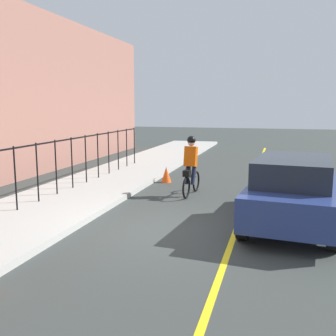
{
  "coord_description": "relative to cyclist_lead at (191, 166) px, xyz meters",
  "views": [
    {
      "loc": [
        -8.13,
        -2.43,
        2.74
      ],
      "look_at": [
        2.36,
        0.52,
        1.0
      ],
      "focal_mm": 42.21,
      "sensor_mm": 36.0,
      "label": 1
    }
  ],
  "objects": [
    {
      "name": "iron_fence",
      "position": [
        -2.45,
        3.69,
        0.3
      ],
      "size": [
        14.9,
        0.04,
        1.6
      ],
      "color": "black",
      "rests_on": "sidewalk"
    },
    {
      "name": "ground_plane",
      "position": [
        -3.45,
        -0.11,
        -0.91
      ],
      "size": [
        80.0,
        80.0,
        0.0
      ],
      "primitive_type": "plane",
      "color": "#343937"
    },
    {
      "name": "sidewalk",
      "position": [
        -3.45,
        3.29,
        -0.84
      ],
      "size": [
        40.0,
        3.2,
        0.15
      ],
      "primitive_type": "cube",
      "color": "#ABA9A2",
      "rests_on": "ground"
    },
    {
      "name": "cyclist_lead",
      "position": [
        0.0,
        0.0,
        0.0
      ],
      "size": [
        1.71,
        0.38,
        1.83
      ],
      "rotation": [
        0.0,
        0.0,
        -0.08
      ],
      "color": "black",
      "rests_on": "ground"
    },
    {
      "name": "lane_line_centre",
      "position": [
        -3.45,
        -1.71,
        -0.91
      ],
      "size": [
        36.0,
        0.12,
        0.01
      ],
      "primitive_type": "cube",
      "color": "yellow",
      "rests_on": "ground"
    },
    {
      "name": "traffic_cone_far",
      "position": [
        1.81,
        1.29,
        -0.63
      ],
      "size": [
        0.36,
        0.36,
        0.56
      ],
      "primitive_type": "cone",
      "color": "#F95315",
      "rests_on": "ground"
    },
    {
      "name": "patrol_sedan",
      "position": [
        -2.3,
        -2.91,
        -0.09
      ],
      "size": [
        4.56,
        2.28,
        1.58
      ],
      "rotation": [
        0.0,
        0.0,
        -0.1
      ],
      "color": "navy",
      "rests_on": "ground"
    }
  ]
}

